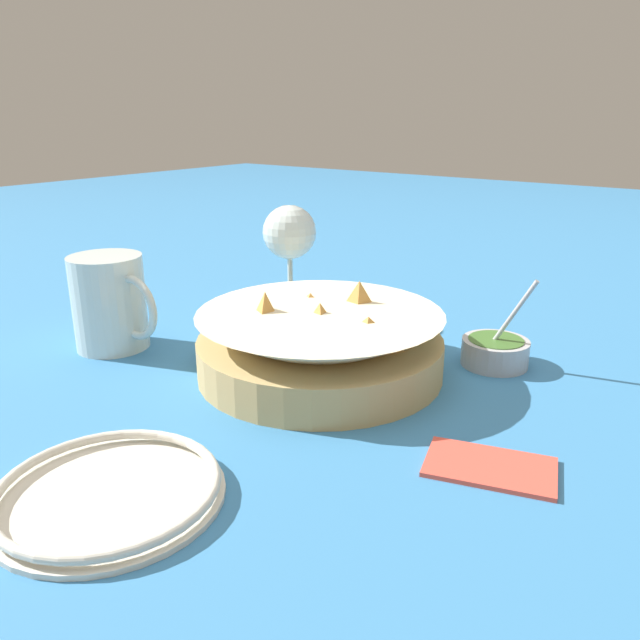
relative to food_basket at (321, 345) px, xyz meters
The scene contains 7 objects.
ground_plane 0.04m from the food_basket, 112.93° to the left, with size 4.00×4.00×0.00m, color teal.
food_basket is the anchor object (origin of this frame).
sauce_cup 0.20m from the food_basket, 43.14° to the left, with size 0.08×0.08×0.11m.
wine_glass 0.21m from the food_basket, 138.89° to the left, with size 0.08×0.08×0.16m.
beer_mug 0.26m from the food_basket, 160.58° to the right, with size 0.13×0.09×0.11m.
side_plate 0.29m from the food_basket, 86.91° to the right, with size 0.17×0.17×0.01m.
napkin 0.24m from the food_basket, 18.29° to the right, with size 0.12×0.09×0.01m.
Camera 1 is at (0.39, -0.53, 0.28)m, focal length 35.00 mm.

